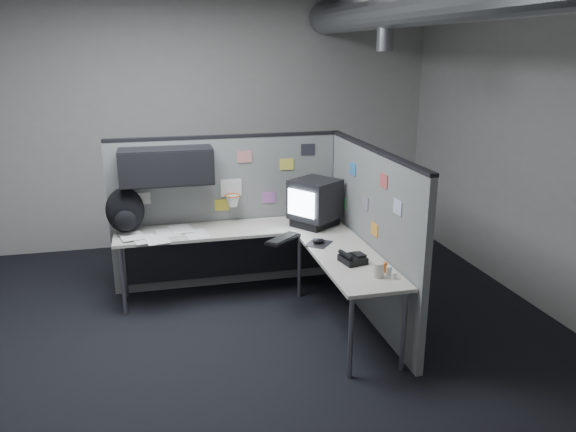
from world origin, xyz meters
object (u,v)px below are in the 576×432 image
object	(u,v)px
keyboard	(283,239)
phone	(352,259)
monitor	(315,202)
desk	(260,246)
backpack	(125,211)

from	to	relation	value
keyboard	phone	xyz separation A→B (m)	(0.44, -0.69, 0.02)
monitor	keyboard	bearing A→B (deg)	-127.90
desk	phone	xyz separation A→B (m)	(0.62, -0.91, 0.15)
keyboard	backpack	xyz separation A→B (m)	(-1.44, 0.60, 0.20)
desk	keyboard	bearing A→B (deg)	-51.39
keyboard	phone	world-z (taller)	phone
desk	keyboard	size ratio (longest dim) A/B	5.84
desk	backpack	size ratio (longest dim) A/B	5.09
backpack	phone	bearing A→B (deg)	-15.89
phone	desk	bearing A→B (deg)	122.28
monitor	phone	size ratio (longest dim) A/B	2.45
desk	monitor	size ratio (longest dim) A/B	3.96
monitor	backpack	xyz separation A→B (m)	(-1.87, 0.20, -0.03)
phone	keyboard	bearing A→B (deg)	120.73
desk	keyboard	world-z (taller)	keyboard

